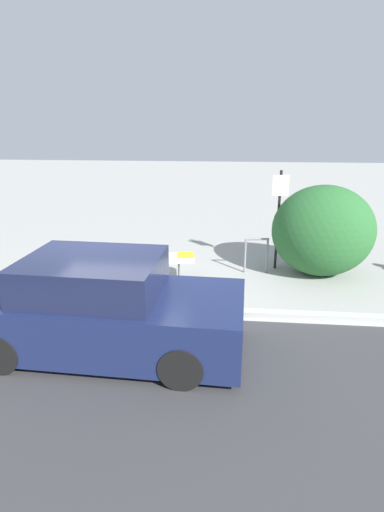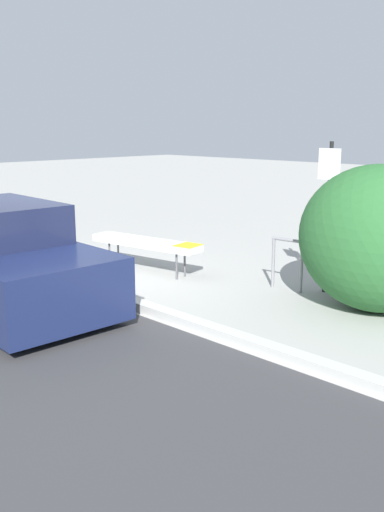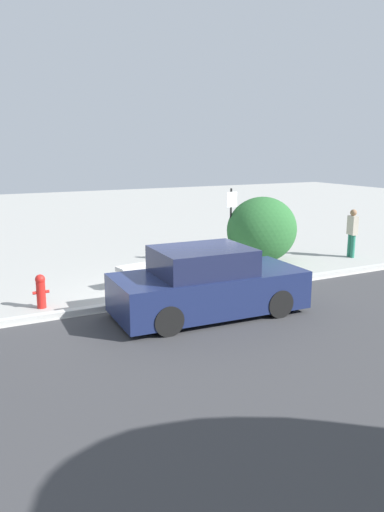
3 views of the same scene
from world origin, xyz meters
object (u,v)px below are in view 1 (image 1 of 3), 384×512
at_px(bench, 144,259).
at_px(sign_post, 279,211).
at_px(parked_car_near, 104,309).
at_px(bike_rack, 256,252).

xyz_separation_m(bench, sign_post, (2.92, 1.11, 0.87)).
distance_m(sign_post, parked_car_near, 4.90).
height_order(bench, parked_car_near, parked_car_near).
height_order(bike_rack, sign_post, sign_post).
bearing_deg(sign_post, parked_car_near, -127.24).
distance_m(bike_rack, sign_post, 1.05).
bearing_deg(parked_car_near, bike_rack, 57.58).
relative_size(bike_rack, parked_car_near, 0.20).
bearing_deg(sign_post, bike_rack, -146.48).
bearing_deg(sign_post, bench, -159.21).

